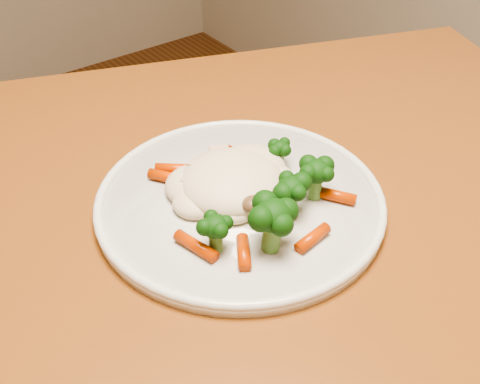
% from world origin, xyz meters
% --- Properties ---
extents(dining_table, '(1.35, 1.13, 0.75)m').
position_xyz_m(dining_table, '(0.22, -0.33, 0.65)').
color(dining_table, brown).
rests_on(dining_table, ground).
extents(plate, '(0.30, 0.30, 0.01)m').
position_xyz_m(plate, '(0.34, -0.35, 0.76)').
color(plate, silver).
rests_on(plate, dining_table).
extents(meal, '(0.18, 0.20, 0.05)m').
position_xyz_m(meal, '(0.34, -0.35, 0.78)').
color(meal, beige).
rests_on(meal, plate).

